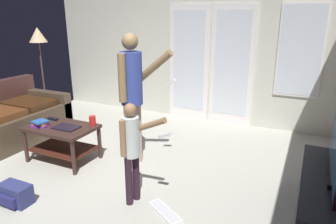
# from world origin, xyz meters

# --- Properties ---
(ground_plane) EXTENTS (5.47, 5.47, 0.02)m
(ground_plane) POSITION_xyz_m (0.00, 0.00, -0.01)
(ground_plane) COLOR #B3B2A4
(wall_back_with_doors) EXTENTS (5.47, 0.09, 2.84)m
(wall_back_with_doors) POSITION_xyz_m (0.09, 2.70, 1.37)
(wall_back_with_doors) COLOR beige
(wall_back_with_doors) RESTS_ON ground_plane
(coffee_table) EXTENTS (0.86, 0.57, 0.47)m
(coffee_table) POSITION_xyz_m (-0.76, 0.29, 0.34)
(coffee_table) COLOR #37231D
(coffee_table) RESTS_ON ground_plane
(tv_stand) EXTENTS (0.48, 1.43, 0.49)m
(tv_stand) POSITION_xyz_m (2.33, 0.22, 0.25)
(tv_stand) COLOR black
(tv_stand) RESTS_ON ground_plane
(person_adult) EXTENTS (0.64, 0.44, 1.64)m
(person_adult) POSITION_xyz_m (0.14, 0.59, 0.98)
(person_adult) COLOR tan
(person_adult) RESTS_ON ground_plane
(person_child) EXTENTS (0.49, 0.28, 1.05)m
(person_child) POSITION_xyz_m (0.57, -0.14, 0.63)
(person_child) COLOR #2B1926
(person_child) RESTS_ON ground_plane
(floor_lamp) EXTENTS (0.31, 0.31, 1.63)m
(floor_lamp) POSITION_xyz_m (-2.37, 1.55, 1.39)
(floor_lamp) COLOR #3A352E
(floor_lamp) RESTS_ON ground_plane
(backpack) EXTENTS (0.33, 0.22, 0.21)m
(backpack) POSITION_xyz_m (-0.50, -0.69, 0.10)
(backpack) COLOR navy
(backpack) RESTS_ON ground_plane
(loose_keyboard) EXTENTS (0.44, 0.34, 0.02)m
(loose_keyboard) POSITION_xyz_m (0.94, -0.18, 0.01)
(loose_keyboard) COLOR white
(loose_keyboard) RESTS_ON ground_plane
(laptop_closed) EXTENTS (0.32, 0.22, 0.02)m
(laptop_closed) POSITION_xyz_m (-0.66, 0.27, 0.48)
(laptop_closed) COLOR black
(laptop_closed) RESTS_ON coffee_table
(cup_near_edge) EXTENTS (0.09, 0.09, 0.13)m
(cup_near_edge) POSITION_xyz_m (-0.42, 0.49, 0.53)
(cup_near_edge) COLOR red
(cup_near_edge) RESTS_ON coffee_table
(tv_remote_black) EXTENTS (0.17, 0.06, 0.02)m
(tv_remote_black) POSITION_xyz_m (-1.05, 0.44, 0.48)
(tv_remote_black) COLOR black
(tv_remote_black) RESTS_ON coffee_table
(book_stack) EXTENTS (0.23, 0.19, 0.08)m
(book_stack) POSITION_xyz_m (-0.99, 0.17, 0.51)
(book_stack) COLOR #723090
(book_stack) RESTS_ON coffee_table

